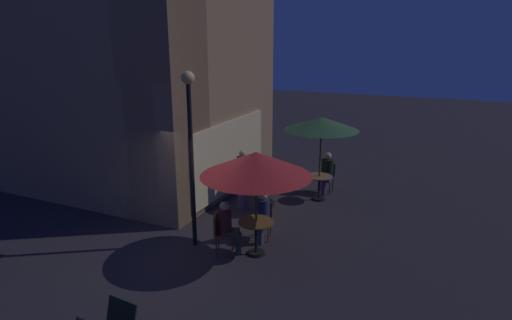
% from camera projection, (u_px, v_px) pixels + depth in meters
% --- Properties ---
extents(ground_plane, '(60.00, 60.00, 0.00)m').
position_uv_depth(ground_plane, '(181.00, 258.00, 9.33)').
color(ground_plane, '#2A252A').
extents(cafe_building, '(6.08, 7.97, 8.42)m').
position_uv_depth(cafe_building, '(133.00, 53.00, 12.17)').
color(cafe_building, '#9A7754').
rests_on(cafe_building, ground).
extents(street_lamp_near_corner, '(0.28, 0.28, 3.97)m').
position_uv_depth(street_lamp_near_corner, '(190.00, 135.00, 9.27)').
color(street_lamp_near_corner, black).
rests_on(street_lamp_near_corner, ground).
extents(cafe_table_0, '(0.75, 0.75, 0.74)m').
position_uv_depth(cafe_table_0, '(319.00, 182.00, 12.59)').
color(cafe_table_0, black).
rests_on(cafe_table_0, ground).
extents(cafe_table_1, '(0.78, 0.78, 0.79)m').
position_uv_depth(cafe_table_1, '(256.00, 230.00, 9.37)').
color(cafe_table_1, black).
rests_on(cafe_table_1, ground).
extents(patio_umbrella_0, '(2.13, 2.13, 2.49)m').
position_uv_depth(patio_umbrella_0, '(321.00, 124.00, 12.11)').
color(patio_umbrella_0, black).
rests_on(patio_umbrella_0, ground).
extents(patio_umbrella_1, '(2.38, 2.38, 2.35)m').
position_uv_depth(patio_umbrella_1, '(256.00, 164.00, 8.96)').
color(patio_umbrella_1, black).
rests_on(patio_umbrella_1, ground).
extents(cafe_chair_0, '(0.41, 0.41, 0.90)m').
position_uv_depth(cafe_chair_0, '(328.00, 175.00, 13.27)').
color(cafe_chair_0, black).
rests_on(cafe_chair_0, ground).
extents(cafe_chair_1, '(0.47, 0.47, 0.88)m').
position_uv_depth(cafe_chair_1, '(264.00, 217.00, 10.19)').
color(cafe_chair_1, brown).
rests_on(cafe_chair_1, ground).
extents(cafe_chair_2, '(0.57, 0.57, 0.94)m').
position_uv_depth(cafe_chair_2, '(221.00, 230.00, 9.42)').
color(cafe_chair_2, brown).
rests_on(cafe_chair_2, ground).
extents(patron_seated_0, '(0.56, 0.39, 1.28)m').
position_uv_depth(patron_seated_0, '(327.00, 170.00, 13.11)').
color(patron_seated_0, '#5A2D6D').
rests_on(patron_seated_0, ground).
extents(patron_seated_1, '(0.52, 0.38, 1.21)m').
position_uv_depth(patron_seated_1, '(262.00, 213.00, 10.01)').
color(patron_seated_1, '#554163').
rests_on(patron_seated_1, ground).
extents(patron_seated_2, '(0.42, 0.51, 1.23)m').
position_uv_depth(patron_seated_2, '(227.00, 225.00, 9.38)').
color(patron_seated_2, '#374138').
rests_on(patron_seated_2, ground).
extents(patron_standing_3, '(0.32, 0.32, 1.68)m').
position_uv_depth(patron_standing_3, '(243.00, 179.00, 11.89)').
color(patron_standing_3, '#5C3F6A').
rests_on(patron_standing_3, ground).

